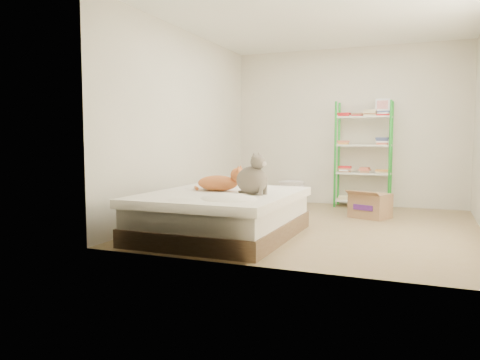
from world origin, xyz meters
The scene contains 7 objects.
room centered at (0.00, 0.00, 1.30)m, with size 3.81×4.21×2.61m.
bed centered at (-0.88, -1.05, 0.25)m, with size 1.58×1.97×0.50m.
orange_cat centered at (-0.99, -0.92, 0.61)m, with size 0.57×0.30×0.23m, color orange, non-canonical shape.
grey_cat centered at (-0.50, -1.07, 0.72)m, with size 0.32×0.39×0.44m, color gray, non-canonical shape.
shelf_unit centered at (0.31, 1.88, 0.84)m, with size 0.88×0.36×1.74m.
cardboard_box centered at (0.54, 0.87, 0.17)m, with size 0.60×0.62×0.40m.
white_bin centered at (-0.87, 1.85, 0.20)m, with size 0.41×0.38×0.39m.
Camera 1 is at (1.27, -5.83, 1.10)m, focal length 35.00 mm.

